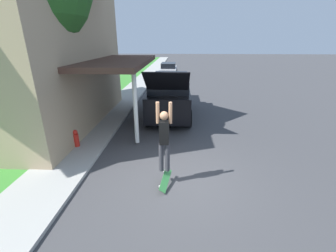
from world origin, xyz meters
TOP-DOWN VIEW (x-y plane):
  - ground_plane at (0.00, 0.00)m, footprint 120.00×120.00m
  - lawn at (-8.00, 6.00)m, footprint 10.00×80.00m
  - sidewalk at (-3.60, 6.00)m, footprint 1.80×80.00m
  - suv_parked at (-0.47, 5.67)m, footprint 2.16×5.65m
  - car_down_street at (-1.25, 19.32)m, footprint 1.84×4.34m
  - skateboarder at (-0.34, -0.30)m, footprint 0.41×0.23m
  - skateboard at (-0.30, -0.46)m, footprint 0.32×0.80m
  - fire_hydrant at (-3.72, 1.64)m, footprint 0.20×0.20m

SIDE VIEW (x-z plane):
  - ground_plane at x=0.00m, z-range 0.00..0.00m
  - lawn at x=-8.00m, z-range 0.00..0.08m
  - sidewalk at x=-3.60m, z-range 0.00..0.10m
  - skateboard at x=-0.30m, z-range 0.02..0.37m
  - fire_hydrant at x=-3.72m, z-range 0.09..0.73m
  - car_down_street at x=-1.25m, z-range -0.04..1.39m
  - suv_parked at x=-0.47m, z-range -0.22..2.49m
  - skateboarder at x=-0.34m, z-range 0.43..2.38m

